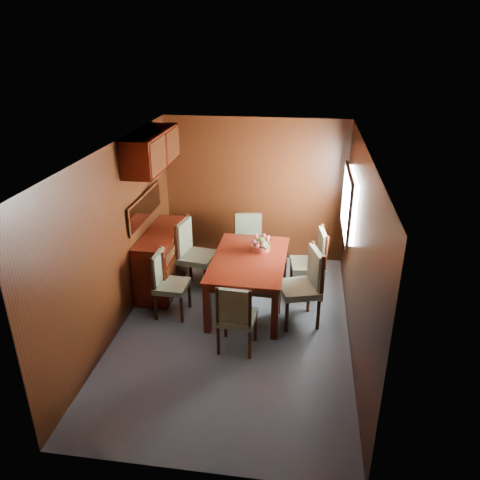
% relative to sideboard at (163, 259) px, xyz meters
% --- Properties ---
extents(ground, '(4.50, 4.50, 0.00)m').
position_rel_sideboard_xyz_m(ground, '(1.25, -1.00, -0.45)').
color(ground, '#3B4750').
rests_on(ground, ground).
extents(room_shell, '(3.06, 4.52, 2.41)m').
position_rel_sideboard_xyz_m(room_shell, '(1.15, -0.67, 1.18)').
color(room_shell, black).
rests_on(room_shell, ground).
extents(sideboard, '(0.48, 1.40, 0.90)m').
position_rel_sideboard_xyz_m(sideboard, '(0.00, 0.00, 0.00)').
color(sideboard, '#330C06').
rests_on(sideboard, ground).
extents(dining_table, '(1.03, 1.63, 0.75)m').
position_rel_sideboard_xyz_m(dining_table, '(1.37, -0.40, 0.20)').
color(dining_table, '#330C06').
rests_on(dining_table, ground).
extents(chair_left_near, '(0.44, 0.46, 0.94)m').
position_rel_sideboard_xyz_m(chair_left_near, '(0.28, -0.76, 0.07)').
color(chair_left_near, black).
rests_on(chair_left_near, ground).
extents(chair_left_far, '(0.56, 0.58, 1.08)m').
position_rel_sideboard_xyz_m(chair_left_far, '(0.44, 0.04, 0.15)').
color(chair_left_far, black).
rests_on(chair_left_far, ground).
extents(chair_right_near, '(0.62, 0.63, 1.08)m').
position_rel_sideboard_xyz_m(chair_right_near, '(2.16, -0.68, 0.15)').
color(chair_right_near, black).
rests_on(chair_right_near, ground).
extents(chair_right_far, '(0.54, 0.55, 1.04)m').
position_rel_sideboard_xyz_m(chair_right_far, '(2.26, 0.05, 0.13)').
color(chair_right_far, black).
rests_on(chair_right_far, ground).
extents(chair_head, '(0.47, 0.46, 0.94)m').
position_rel_sideboard_xyz_m(chair_head, '(1.35, -1.47, 0.07)').
color(chair_head, black).
rests_on(chair_head, ground).
extents(chair_foot, '(0.54, 0.52, 0.98)m').
position_rel_sideboard_xyz_m(chair_foot, '(1.22, 0.68, 0.09)').
color(chair_foot, black).
rests_on(chair_foot, ground).
extents(flower_centerpiece, '(0.28, 0.28, 0.28)m').
position_rel_sideboard_xyz_m(flower_centerpiece, '(1.50, -0.13, 0.44)').
color(flower_centerpiece, '#B65137').
rests_on(flower_centerpiece, dining_table).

